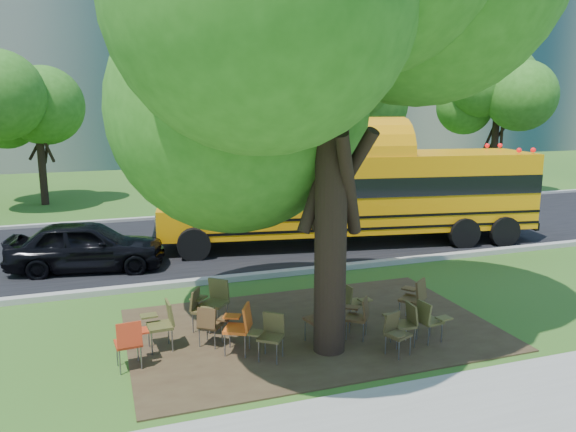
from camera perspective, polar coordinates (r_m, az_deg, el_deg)
name	(u,v)px	position (r m, az deg, el deg)	size (l,w,h in m)	color
ground	(256,327)	(11.41, -3.29, -11.17)	(160.00, 160.00, 0.00)	#2C531A
dirt_patch	(312,329)	(11.26, 2.42, -11.40)	(7.00, 4.50, 0.03)	#382819
asphalt_road	(196,243)	(17.91, -9.38, -2.76)	(80.00, 8.00, 0.04)	black
kerb_near	(223,279)	(14.12, -6.62, -6.39)	(80.00, 0.25, 0.14)	gray
kerb_far	(177,217)	(21.86, -11.20, -0.09)	(80.00, 0.25, 0.14)	gray
building_main	(8,7)	(46.90, -26.57, 18.49)	(38.00, 16.00, 22.00)	gray
building_right	(394,12)	(55.69, 10.69, 19.74)	(30.00, 16.00, 25.00)	gray
bg_tree_2	(37,106)	(26.23, -24.15, 10.16)	(4.80, 4.80, 6.62)	black
bg_tree_3	(340,87)	(26.46, 5.29, 12.88)	(5.60, 5.60, 7.84)	black
bg_tree_4	(498,103)	(29.82, 20.52, 10.73)	(5.00, 5.00, 6.85)	black
main_tree	(333,57)	(9.44, 4.64, 15.79)	(7.20, 7.20, 8.72)	black
school_bus	(363,192)	(17.64, 7.67, 2.44)	(11.80, 4.24, 2.83)	orange
chair_0	(130,339)	(9.86, -15.75, -11.94)	(0.58, 0.56, 0.88)	red
chair_1	(211,322)	(10.41, -7.88, -10.65)	(0.67, 0.53, 0.79)	#49311A
chair_2	(240,323)	(10.08, -4.86, -10.83)	(0.60, 0.76, 0.92)	#CD5115
chair_3	(270,332)	(9.87, -1.81, -11.67)	(0.71, 0.56, 0.83)	#49401F
chair_4	(321,315)	(10.45, 3.42, -10.05)	(0.61, 0.64, 0.91)	#4D301B
chair_5	(396,330)	(10.19, 10.87, -11.33)	(0.53, 0.59, 0.77)	#43381D
chair_6	(405,320)	(10.61, 11.80, -10.29)	(0.47, 0.54, 0.81)	#4B4220
chair_7	(429,318)	(10.80, 14.12, -9.99)	(0.54, 0.54, 0.81)	#4F4922
chair_8	(162,320)	(10.45, -12.64, -10.29)	(0.57, 0.60, 0.91)	#4D4A21
chair_9	(214,298)	(11.33, -7.50, -8.24)	(0.81, 0.64, 0.95)	brown
chair_10	(201,306)	(11.10, -8.86, -9.04)	(0.56, 0.71, 0.85)	#4F4222
chair_11	(359,314)	(10.75, 7.27, -9.80)	(0.55, 0.70, 0.81)	#4D351B
chair_12	(353,299)	(11.51, 6.59, -8.41)	(0.49, 0.52, 0.79)	brown
chair_13	(415,295)	(11.72, 12.78, -7.86)	(0.61, 0.77, 0.92)	#50381C
black_car	(87,246)	(15.69, -19.75, -2.86)	(1.60, 3.99, 1.36)	black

